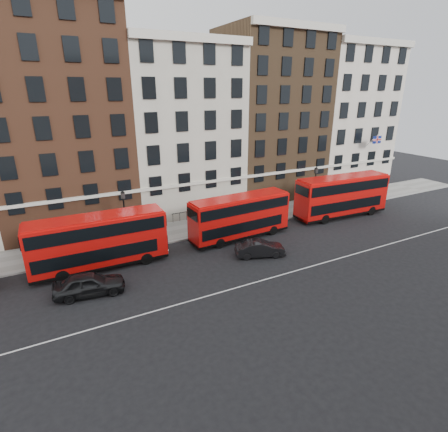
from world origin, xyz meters
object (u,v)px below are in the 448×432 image
bus_c (240,216)px  bus_d (342,195)px  bus_b (98,241)px  car_front (260,248)px  traffic_light (380,183)px  car_rear (89,284)px

bus_c → bus_d: size_ratio=0.90×
bus_b → bus_c: (13.20, -0.00, -0.11)m
bus_d → car_front: size_ratio=2.62×
bus_d → car_front: (-13.83, -4.34, -1.83)m
bus_c → car_front: bus_c is taller
car_front → bus_d: bearing=-53.0°
car_front → traffic_light: bearing=-54.4°
car_rear → traffic_light: (37.04, 6.02, 1.62)m
car_rear → car_front: size_ratio=1.12×
bus_b → bus_c: 13.21m
bus_d → bus_c: bearing=-177.0°
bus_b → bus_c: bus_b is taller
bus_d → car_rear: (-28.04, -3.83, -1.72)m
traffic_light → bus_d: bearing=-166.3°
car_rear → car_front: car_rear is taller
bus_b → car_rear: size_ratio=2.21×
bus_b → traffic_light: (35.64, 2.20, 0.02)m
bus_c → traffic_light: bus_c is taller
bus_b → car_front: bus_b is taller
bus_b → bus_d: bearing=0.8°
car_rear → bus_b: bearing=-11.6°
car_front → traffic_light: size_ratio=1.33×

